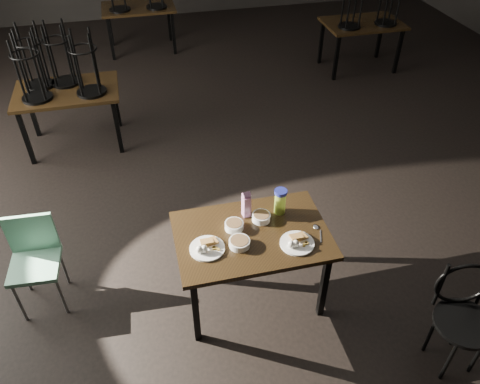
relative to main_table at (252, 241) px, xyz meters
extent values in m
plane|color=black|center=(0.74, 1.40, -0.67)|extent=(12.00, 12.00, 0.00)
cube|color=black|center=(0.00, 0.00, 0.06)|extent=(1.20, 0.80, 0.04)
cube|color=black|center=(-0.52, -0.32, -0.32)|extent=(0.05, 0.05, 0.71)
cube|color=black|center=(0.52, -0.32, -0.32)|extent=(0.05, 0.05, 0.71)
cube|color=black|center=(-0.52, 0.32, -0.32)|extent=(0.05, 0.05, 0.71)
cube|color=black|center=(0.52, 0.32, -0.32)|extent=(0.05, 0.05, 0.71)
cylinder|color=white|center=(-0.37, -0.08, 0.09)|extent=(0.27, 0.27, 0.02)
cube|color=#AD813D|center=(-0.36, -0.04, 0.14)|extent=(0.10, 0.09, 0.04)
cube|color=#AD813D|center=(-0.33, -0.04, 0.14)|extent=(0.11, 0.11, 0.03)
ellipsoid|color=white|center=(-0.43, -0.12, 0.13)|extent=(0.05, 0.05, 0.06)
ellipsoid|color=white|center=(-0.40, -0.12, 0.13)|extent=(0.05, 0.05, 0.06)
cylinder|color=white|center=(0.31, -0.19, 0.09)|extent=(0.26, 0.26, 0.02)
cube|color=#AD813D|center=(0.31, -0.15, 0.14)|extent=(0.09, 0.09, 0.04)
cube|color=#AD813D|center=(0.34, -0.15, 0.14)|extent=(0.11, 0.11, 0.03)
ellipsoid|color=white|center=(0.24, -0.22, 0.13)|extent=(0.05, 0.05, 0.06)
ellipsoid|color=white|center=(0.28, -0.22, 0.13)|extent=(0.05, 0.05, 0.06)
cylinder|color=white|center=(-0.12, 0.09, 0.11)|extent=(0.15, 0.15, 0.06)
cylinder|color=brown|center=(-0.12, 0.09, 0.13)|extent=(0.13, 0.13, 0.01)
cylinder|color=white|center=(0.11, 0.14, 0.11)|extent=(0.15, 0.15, 0.06)
cylinder|color=brown|center=(0.11, 0.14, 0.13)|extent=(0.13, 0.13, 0.01)
cylinder|color=white|center=(-0.12, -0.10, 0.11)|extent=(0.16, 0.16, 0.06)
cylinder|color=brown|center=(-0.12, -0.10, 0.13)|extent=(0.14, 0.14, 0.01)
cube|color=#7F1761|center=(0.01, 0.22, 0.18)|extent=(0.07, 0.07, 0.19)
cube|color=#7F1761|center=(0.01, 0.22, 0.29)|extent=(0.07, 0.07, 0.06)
cylinder|color=#A6CC3C|center=(0.28, 0.19, 0.18)|extent=(0.10, 0.10, 0.19)
cylinder|color=navy|center=(0.28, 0.19, 0.29)|extent=(0.12, 0.12, 0.03)
ellipsoid|color=silver|center=(0.51, -0.05, 0.08)|extent=(0.06, 0.07, 0.01)
cube|color=silver|center=(0.51, -0.15, 0.08)|extent=(0.05, 0.13, 0.00)
cylinder|color=black|center=(1.31, -0.96, -0.19)|extent=(0.43, 0.43, 0.03)
torus|color=black|center=(1.35, -0.79, 0.02)|extent=(0.41, 0.12, 0.41)
cylinder|color=black|center=(1.44, -0.84, -0.43)|extent=(0.03, 0.03, 0.48)
cylinder|color=black|center=(1.19, -0.84, -0.43)|extent=(0.03, 0.03, 0.48)
cylinder|color=black|center=(1.19, -1.08, -0.43)|extent=(0.03, 0.03, 0.48)
cylinder|color=black|center=(1.44, -1.08, -0.43)|extent=(0.03, 0.03, 0.48)
cube|color=#70AF8F|center=(-1.72, 0.35, -0.22)|extent=(0.41, 0.41, 0.04)
cube|color=#70AF8F|center=(-1.71, 0.52, -0.02)|extent=(0.39, 0.05, 0.37)
cylinder|color=slate|center=(-1.88, 0.18, -0.45)|extent=(0.02, 0.02, 0.45)
cylinder|color=slate|center=(-1.56, 0.18, -0.45)|extent=(0.02, 0.02, 0.45)
cylinder|color=slate|center=(-1.88, 0.51, -0.45)|extent=(0.02, 0.02, 0.45)
cylinder|color=slate|center=(-1.56, 0.51, -0.45)|extent=(0.02, 0.02, 0.45)
cube|color=black|center=(-1.53, 2.83, 0.06)|extent=(1.20, 0.80, 0.04)
cube|color=black|center=(-2.05, 2.51, -0.32)|extent=(0.05, 0.05, 0.71)
cube|color=black|center=(-1.01, 2.51, -0.32)|extent=(0.05, 0.05, 0.71)
cube|color=black|center=(-2.05, 3.15, -0.32)|extent=(0.05, 0.05, 0.71)
cube|color=black|center=(-1.01, 3.15, -0.32)|extent=(0.05, 0.05, 0.71)
cylinder|color=black|center=(-1.83, 2.68, 0.09)|extent=(0.34, 0.34, 0.03)
torus|color=black|center=(-1.83, 2.68, 0.59)|extent=(0.32, 0.32, 0.02)
cylinder|color=black|center=(-1.73, 2.78, 0.46)|extent=(0.03, 0.03, 0.70)
cylinder|color=black|center=(-1.92, 2.78, 0.46)|extent=(0.03, 0.03, 0.70)
cylinder|color=black|center=(-1.92, 2.59, 0.46)|extent=(0.03, 0.03, 0.70)
cylinder|color=black|center=(-1.73, 2.59, 0.46)|extent=(0.03, 0.03, 0.70)
cylinder|color=black|center=(-1.23, 2.68, 0.09)|extent=(0.34, 0.34, 0.03)
torus|color=black|center=(-1.23, 2.68, 0.59)|extent=(0.32, 0.32, 0.02)
cylinder|color=black|center=(-1.13, 2.78, 0.46)|extent=(0.03, 0.03, 0.70)
cylinder|color=black|center=(-1.32, 2.78, 0.46)|extent=(0.03, 0.03, 0.70)
cylinder|color=black|center=(-1.32, 2.59, 0.46)|extent=(0.03, 0.03, 0.70)
cylinder|color=black|center=(-1.13, 2.59, 0.46)|extent=(0.03, 0.03, 0.70)
cylinder|color=black|center=(-1.53, 3.01, 0.09)|extent=(0.34, 0.34, 0.03)
torus|color=black|center=(-1.53, 3.01, 0.59)|extent=(0.32, 0.32, 0.02)
cylinder|color=black|center=(-1.43, 3.11, 0.46)|extent=(0.03, 0.03, 0.70)
cylinder|color=black|center=(-1.62, 3.11, 0.46)|extent=(0.03, 0.03, 0.70)
cylinder|color=black|center=(-1.62, 2.92, 0.46)|extent=(0.03, 0.03, 0.70)
cylinder|color=black|center=(-1.43, 2.92, 0.46)|extent=(0.03, 0.03, 0.70)
cylinder|color=black|center=(-1.83, 3.01, 0.09)|extent=(0.34, 0.34, 0.03)
torus|color=black|center=(-1.83, 3.01, 0.59)|extent=(0.32, 0.32, 0.02)
cylinder|color=black|center=(-1.73, 3.11, 0.46)|extent=(0.03, 0.03, 0.70)
cylinder|color=black|center=(-1.92, 3.11, 0.46)|extent=(0.03, 0.03, 0.70)
cylinder|color=black|center=(-1.92, 2.92, 0.46)|extent=(0.03, 0.03, 0.70)
cylinder|color=black|center=(-1.73, 2.92, 0.46)|extent=(0.03, 0.03, 0.70)
cube|color=black|center=(2.84, 4.10, 0.06)|extent=(1.20, 0.80, 0.04)
cube|color=black|center=(2.32, 3.78, -0.32)|extent=(0.05, 0.05, 0.71)
cube|color=black|center=(3.36, 3.78, -0.32)|extent=(0.05, 0.05, 0.71)
cube|color=black|center=(2.32, 4.42, -0.32)|extent=(0.05, 0.05, 0.71)
cube|color=black|center=(3.36, 4.42, -0.32)|extent=(0.05, 0.05, 0.71)
cylinder|color=black|center=(2.54, 3.95, 0.09)|extent=(0.34, 0.34, 0.03)
cylinder|color=black|center=(2.44, 4.05, 0.46)|extent=(0.03, 0.03, 0.70)
cylinder|color=black|center=(2.44, 3.85, 0.46)|extent=(0.03, 0.03, 0.70)
cylinder|color=black|center=(2.64, 3.85, 0.46)|extent=(0.03, 0.03, 0.70)
cylinder|color=black|center=(3.14, 3.95, 0.09)|extent=(0.34, 0.34, 0.03)
cylinder|color=black|center=(3.04, 3.85, 0.46)|extent=(0.03, 0.03, 0.70)
cylinder|color=black|center=(3.24, 3.85, 0.46)|extent=(0.03, 0.03, 0.70)
cube|color=black|center=(-0.50, 5.68, 0.06)|extent=(1.20, 0.80, 0.04)
cube|color=black|center=(-1.02, 5.36, -0.32)|extent=(0.05, 0.05, 0.71)
cube|color=black|center=(0.02, 5.36, -0.32)|extent=(0.05, 0.05, 0.71)
cube|color=black|center=(-1.02, 6.00, -0.32)|extent=(0.05, 0.05, 0.71)
cube|color=black|center=(0.02, 6.00, -0.32)|extent=(0.05, 0.05, 0.71)
cylinder|color=black|center=(-0.80, 5.53, 0.09)|extent=(0.34, 0.34, 0.03)
cylinder|color=black|center=(-0.20, 5.53, 0.09)|extent=(0.34, 0.34, 0.03)
camera|label=1|loc=(-0.69, -2.51, 2.64)|focal=35.00mm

